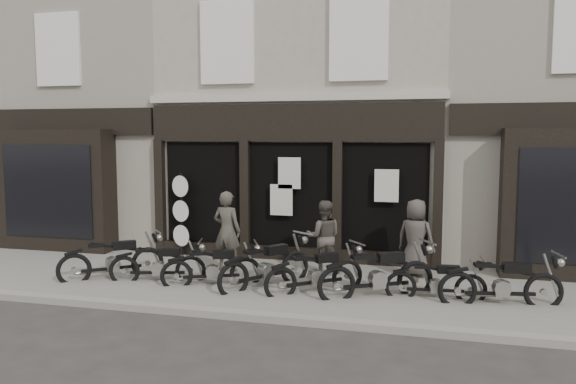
% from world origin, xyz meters
% --- Properties ---
extents(ground_plane, '(90.00, 90.00, 0.00)m').
position_xyz_m(ground_plane, '(0.00, 0.00, 0.00)').
color(ground_plane, '#2D2B28').
rests_on(ground_plane, ground).
extents(pavement, '(30.00, 4.20, 0.12)m').
position_xyz_m(pavement, '(0.00, 0.90, 0.06)').
color(pavement, slate).
rests_on(pavement, ground_plane).
extents(kerb, '(30.00, 0.25, 0.13)m').
position_xyz_m(kerb, '(0.00, -1.25, 0.07)').
color(kerb, gray).
rests_on(kerb, ground_plane).
extents(central_building, '(7.30, 6.22, 8.34)m').
position_xyz_m(central_building, '(0.00, 5.95, 4.08)').
color(central_building, '#A59C8E').
rests_on(central_building, ground).
extents(neighbour_left, '(5.60, 6.73, 8.34)m').
position_xyz_m(neighbour_left, '(-6.35, 5.90, 4.04)').
color(neighbour_left, gray).
rests_on(neighbour_left, ground).
extents(neighbour_right, '(5.60, 6.73, 8.34)m').
position_xyz_m(neighbour_right, '(6.35, 5.90, 4.04)').
color(neighbour_right, gray).
rests_on(neighbour_right, ground).
extents(motorcycle_0, '(1.86, 1.64, 1.07)m').
position_xyz_m(motorcycle_0, '(-3.28, 0.34, 0.42)').
color(motorcycle_0, black).
rests_on(motorcycle_0, ground).
extents(motorcycle_1, '(1.99, 0.83, 0.97)m').
position_xyz_m(motorcycle_1, '(-2.20, 0.34, 0.39)').
color(motorcycle_1, black).
rests_on(motorcycle_1, ground).
extents(motorcycle_2, '(1.92, 1.09, 0.98)m').
position_xyz_m(motorcycle_2, '(-0.99, 0.34, 0.39)').
color(motorcycle_2, black).
rests_on(motorcycle_2, ground).
extents(motorcycle_3, '(1.57, 2.00, 1.10)m').
position_xyz_m(motorcycle_3, '(0.10, 0.54, 0.44)').
color(motorcycle_3, black).
rests_on(motorcycle_3, ground).
extents(motorcycle_4, '(1.81, 1.53, 1.02)m').
position_xyz_m(motorcycle_4, '(1.16, 0.37, 0.41)').
color(motorcycle_4, black).
rests_on(motorcycle_4, ground).
extents(motorcycle_5, '(2.15, 1.44, 1.13)m').
position_xyz_m(motorcycle_5, '(2.36, 0.35, 0.45)').
color(motorcycle_5, black).
rests_on(motorcycle_5, ground).
extents(motorcycle_6, '(1.88, 0.51, 0.90)m').
position_xyz_m(motorcycle_6, '(3.44, 0.49, 0.36)').
color(motorcycle_6, black).
rests_on(motorcycle_6, ground).
extents(motorcycle_7, '(2.21, 0.73, 1.07)m').
position_xyz_m(motorcycle_7, '(4.58, 0.37, 0.42)').
color(motorcycle_7, black).
rests_on(motorcycle_7, ground).
extents(man_left, '(0.71, 0.52, 1.80)m').
position_xyz_m(man_left, '(-1.12, 1.53, 1.02)').
color(man_left, '#403D34').
rests_on(man_left, pavement).
extents(man_centre, '(0.88, 0.74, 1.61)m').
position_xyz_m(man_centre, '(1.03, 1.84, 0.93)').
color(man_centre, '#473F39').
rests_on(man_centre, pavement).
extents(man_right, '(0.94, 0.76, 1.67)m').
position_xyz_m(man_right, '(3.00, 2.05, 0.96)').
color(man_right, '#3F3934').
rests_on(man_right, pavement).
extents(advert_sign_post, '(0.52, 0.35, 2.22)m').
position_xyz_m(advert_sign_post, '(-2.79, 2.72, 1.08)').
color(advert_sign_post, black).
rests_on(advert_sign_post, ground).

